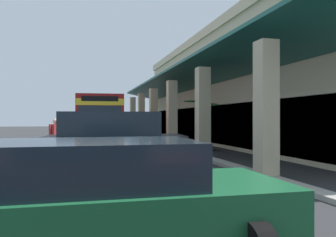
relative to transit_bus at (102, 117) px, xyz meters
name	(u,v)px	position (x,y,z in m)	size (l,w,h in m)	color
ground	(221,144)	(2.43, 8.00, -1.85)	(120.00, 120.00, 0.00)	#2D2D30
curb_strip	(161,144)	(1.96, 3.81, -1.79)	(36.91, 0.50, 0.12)	#9E998E
plaza_building	(286,89)	(1.96, 13.44, 2.10)	(31.06, 16.83, 7.90)	#C6B793
transit_bus	(102,117)	(0.00, 0.00, 0.00)	(11.37, 3.38, 3.34)	maroon
parked_suv_charcoal	(113,140)	(11.99, -0.33, -0.84)	(3.04, 4.98, 1.97)	#232328
parked_sedan_green	(106,199)	(19.13, -1.06, -1.10)	(2.53, 4.45, 1.47)	#195933
pedestrian	(56,137)	(9.10, -2.39, -0.86)	(0.55, 0.52, 1.76)	navy
potted_palm	(200,139)	(6.57, 4.89, -1.22)	(1.68, 1.99, 2.78)	gray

